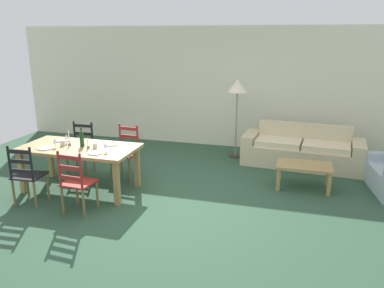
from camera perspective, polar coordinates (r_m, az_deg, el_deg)
The scene contains 26 objects.
ground_plane at distance 6.13m, azimuth -4.14°, elevation -8.28°, with size 9.60×9.60×0.02m, color #2D4E37.
wall_far at distance 8.83m, azimuth 3.06°, elevation 8.48°, with size 9.60×0.16×2.70m, color beige.
dining_table at distance 6.52m, azimuth -16.51°, elevation -1.11°, with size 1.90×0.96×0.75m.
dining_chair_near_left at distance 6.27m, azimuth -23.43°, elevation -4.27°, with size 0.45×0.43×0.96m.
dining_chair_near_right at distance 5.74m, azimuth -16.89°, elevation -5.45°, with size 0.45×0.43×0.96m.
dining_chair_far_left at distance 7.38m, azimuth -16.21°, elevation -0.60°, with size 0.44×0.42×0.96m.
dining_chair_far_right at distance 6.98m, azimuth -9.82°, elevation -1.13°, with size 0.45×0.43×0.96m.
dinner_plate_near_left at distance 6.55m, azimuth -21.07°, elevation -0.59°, with size 0.24×0.24×0.02m, color white.
fork_near_left at distance 6.64m, azimuth -22.11°, elevation -0.53°, with size 0.02×0.17×0.01m, color silver.
dinner_plate_near_right at distance 6.06m, azimuth -14.22°, elevation -1.28°, with size 0.24×0.24×0.02m, color white.
fork_near_right at distance 6.14m, azimuth -15.43°, elevation -1.21°, with size 0.02×0.17×0.01m, color silver.
dinner_plate_far_left at distance 6.93m, azimuth -18.64°, elevation 0.55°, with size 0.24×0.24×0.02m, color white.
fork_far_left at distance 7.02m, azimuth -19.65°, elevation 0.59°, with size 0.02×0.17×0.01m, color silver.
dinner_plate_far_right at distance 6.48m, azimuth -12.04°, elevation -0.02°, with size 0.24×0.24×0.02m, color white.
fork_far_right at distance 6.55m, azimuth -13.20°, elevation 0.03°, with size 0.02×0.17×0.01m, color silver.
wine_bottle at distance 6.47m, azimuth -16.13°, elevation 0.68°, with size 0.07×0.07×0.32m.
wine_glass_near_left at distance 6.53m, azimuth -19.79°, elevation 0.42°, with size 0.06×0.06×0.16m.
wine_glass_near_right at distance 6.05m, azimuth -12.78°, elevation -0.20°, with size 0.06×0.06×0.16m.
wine_glass_far_left at distance 6.72m, azimuth -18.27°, elevation 1.01°, with size 0.06×0.06×0.16m.
coffee_cup_primary at distance 6.33m, azimuth -14.29°, elevation -0.21°, with size 0.07×0.07×0.09m, color beige.
coffee_cup_secondary at distance 6.62m, azimuth -18.79°, elevation 0.15°, with size 0.07×0.07×0.09m, color beige.
candle_tall at distance 6.59m, azimuth -17.86°, elevation 0.40°, with size 0.05×0.05×0.26m.
candle_short at distance 6.35m, azimuth -15.27°, elevation -0.23°, with size 0.05×0.05×0.17m.
couch at distance 7.86m, azimuth 16.09°, elevation -0.99°, with size 2.34×0.99×0.80m.
coffee_table at distance 6.68m, azimuth 16.39°, elevation -3.45°, with size 0.90×0.56×0.42m.
standing_lamp at distance 7.90m, azimuth 6.79°, elevation 7.93°, with size 0.40×0.40×1.64m.
Camera 1 is at (1.95, -5.24, 2.52)m, focal length 35.70 mm.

